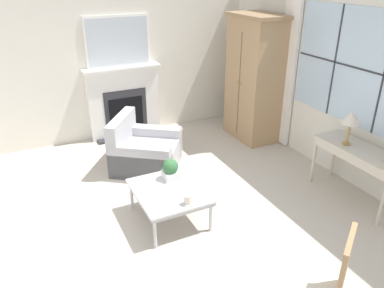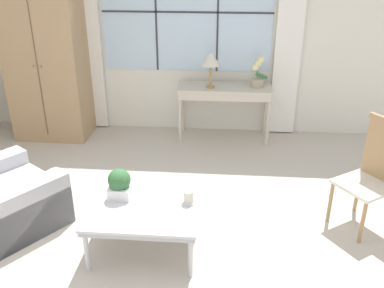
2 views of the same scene
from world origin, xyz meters
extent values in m
plane|color=#BCB2A3|center=(0.00, 0.00, 0.00)|extent=(14.00, 14.00, 0.00)
cube|color=silver|center=(0.00, 3.03, 1.40)|extent=(7.20, 0.06, 2.80)
cube|color=silver|center=(0.00, 3.00, 1.65)|extent=(2.26, 0.01, 1.55)
cube|color=#2D2D33|center=(-0.41, 2.99, 1.65)|extent=(0.02, 0.02, 1.55)
cube|color=#2D2D33|center=(0.41, 2.99, 1.65)|extent=(0.02, 0.02, 1.55)
cube|color=#2D2D33|center=(0.00, 2.99, 1.65)|extent=(2.26, 0.02, 0.02)
cube|color=white|center=(-1.34, 2.95, 1.31)|extent=(0.35, 0.06, 2.57)
cube|color=white|center=(1.34, 2.95, 1.31)|extent=(0.35, 0.06, 2.57)
cube|color=tan|center=(-1.83, 2.64, 1.06)|extent=(0.97, 0.62, 2.12)
cube|color=brown|center=(-1.83, 2.33, 1.02)|extent=(0.01, 0.01, 1.78)
sphere|color=#997F4C|center=(-1.88, 2.32, 1.06)|extent=(0.03, 0.03, 0.03)
sphere|color=#997F4C|center=(-1.78, 2.32, 1.06)|extent=(0.03, 0.03, 0.03)
cube|color=beige|center=(0.53, 2.70, 0.73)|extent=(1.24, 0.47, 0.03)
cube|color=beige|center=(0.53, 2.70, 0.66)|extent=(1.19, 0.45, 0.10)
cylinder|color=beige|center=(-0.05, 2.51, 0.36)|extent=(0.04, 0.04, 0.71)
cylinder|color=beige|center=(1.11, 2.51, 0.36)|extent=(0.04, 0.04, 0.71)
cylinder|color=beige|center=(-0.05, 2.90, 0.36)|extent=(0.04, 0.04, 0.71)
cylinder|color=beige|center=(1.11, 2.90, 0.36)|extent=(0.04, 0.04, 0.71)
cylinder|color=#9E7F47|center=(0.34, 2.64, 0.75)|extent=(0.11, 0.11, 0.02)
cylinder|color=#9E7F47|center=(0.34, 2.64, 0.90)|extent=(0.04, 0.04, 0.28)
cone|color=beige|center=(0.34, 2.64, 1.13)|extent=(0.25, 0.25, 0.17)
cylinder|color=tan|center=(0.95, 2.73, 0.80)|extent=(0.18, 0.18, 0.11)
cylinder|color=#336638|center=(0.95, 2.73, 0.99)|extent=(0.01, 0.01, 0.28)
cube|color=#336638|center=(1.00, 2.73, 0.89)|extent=(0.17, 0.02, 0.10)
sphere|color=beige|center=(0.92, 2.74, 1.00)|extent=(0.10, 0.10, 0.10)
sphere|color=beige|center=(0.95, 2.74, 1.05)|extent=(0.10, 0.10, 0.10)
sphere|color=beige|center=(0.98, 2.74, 1.10)|extent=(0.10, 0.10, 0.10)
cube|color=#B2B2B7|center=(-1.53, 0.49, 0.20)|extent=(1.31, 1.31, 0.39)
cube|color=#B2B2B7|center=(-1.23, 0.28, 0.27)|extent=(0.71, 0.87, 0.53)
cube|color=beige|center=(1.84, 0.75, 0.45)|extent=(0.61, 0.61, 0.03)
cylinder|color=#9E7A51|center=(1.79, 0.49, 0.22)|extent=(0.04, 0.04, 0.43)
cylinder|color=#9E7A51|center=(1.58, 0.80, 0.22)|extent=(0.04, 0.04, 0.43)
cylinder|color=#9E7A51|center=(1.89, 1.02, 0.22)|extent=(0.04, 0.04, 0.43)
cube|color=#BCBCC1|center=(-0.12, 0.28, 0.41)|extent=(0.95, 0.80, 0.03)
cube|color=#A0A0A4|center=(-0.12, 0.28, 0.38)|extent=(0.93, 0.78, 0.04)
cylinder|color=#BCBCC1|center=(-0.54, -0.07, 0.20)|extent=(0.04, 0.04, 0.40)
cylinder|color=#BCBCC1|center=(0.31, -0.07, 0.20)|extent=(0.04, 0.04, 0.40)
cylinder|color=#BCBCC1|center=(-0.54, 0.63, 0.20)|extent=(0.04, 0.04, 0.40)
cylinder|color=#BCBCC1|center=(0.31, 0.63, 0.20)|extent=(0.04, 0.04, 0.40)
cube|color=white|center=(-0.35, 0.40, 0.48)|extent=(0.19, 0.19, 0.11)
sphere|color=#336638|center=(-0.35, 0.40, 0.60)|extent=(0.20, 0.20, 0.20)
cylinder|color=silver|center=(0.26, 0.35, 0.43)|extent=(0.12, 0.12, 0.01)
cylinder|color=beige|center=(0.26, 0.35, 0.49)|extent=(0.09, 0.09, 0.10)
cylinder|color=black|center=(0.26, 0.35, 0.55)|extent=(0.00, 0.00, 0.01)
camera|label=1|loc=(3.47, -1.15, 2.85)|focal=35.00mm
camera|label=2|loc=(0.54, -2.76, 2.46)|focal=40.00mm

